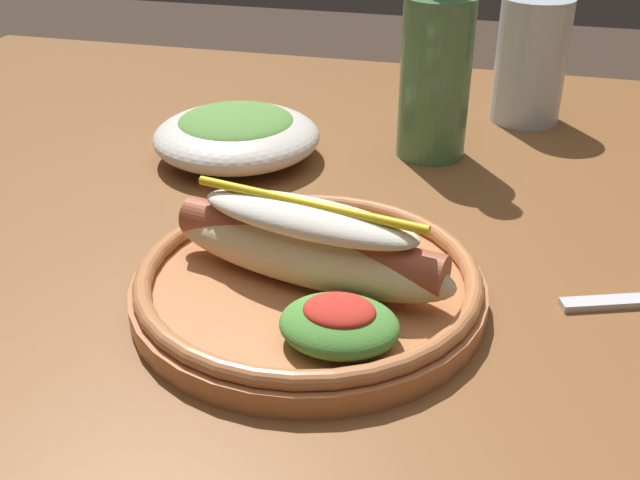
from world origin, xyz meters
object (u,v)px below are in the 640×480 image
water_cup (531,61)px  glass_bottle (436,69)px  side_bowl (237,134)px  hot_dog_plate (310,275)px

water_cup → glass_bottle: 0.15m
glass_bottle → side_bowl: glass_bottle is taller
hot_dog_plate → water_cup: (0.13, 0.40, 0.04)m
hot_dog_plate → side_bowl: size_ratio=1.51×
glass_bottle → side_bowl: size_ratio=1.37×
water_cup → glass_bottle: bearing=-124.9°
hot_dog_plate → water_cup: water_cup is taller
water_cup → glass_bottle: (-0.08, -0.12, 0.02)m
water_cup → side_bowl: bearing=-145.4°
hot_dog_plate → glass_bottle: (0.04, 0.28, 0.06)m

